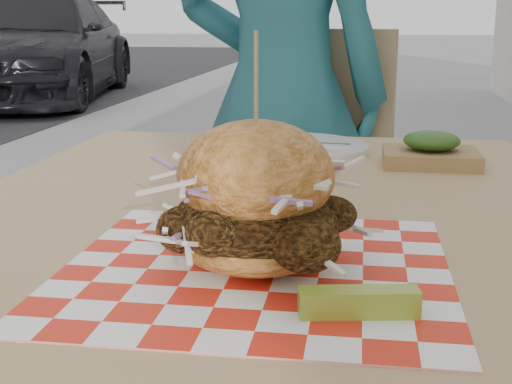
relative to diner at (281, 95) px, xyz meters
The scene contains 9 objects.
diner is the anchor object (origin of this frame).
car_dark 7.36m from the diner, 120.06° to the left, with size 1.76×4.33×1.26m, color black.
patio_table 1.07m from the diner, 85.07° to the right, with size 0.80×1.20×0.75m.
patio_chair 0.25m from the diner, ahead, with size 0.49×0.50×0.95m.
paper_liner 1.25m from the diner, 84.47° to the right, with size 0.36×0.36×0.00m, color red.
sandwich 1.25m from the diner, 84.47° to the right, with size 0.19×0.19×0.22m.
pickle_spear 1.36m from the diner, 80.80° to the right, with size 0.10×0.02×0.02m, color #9DB033.
place_setting 0.65m from the diner, 81.87° to the right, with size 0.27×0.27×0.02m.
kraft_tray 0.79m from the diner, 65.73° to the right, with size 0.15×0.12×0.06m.
Camera 1 is at (0.30, -1.10, 0.98)m, focal length 50.00 mm.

